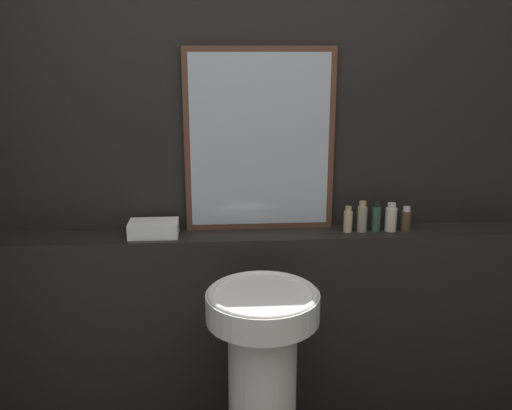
# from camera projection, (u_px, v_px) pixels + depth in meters

# --- Properties ---
(wall_back) EXTENTS (8.00, 0.06, 2.50)m
(wall_back) POSITION_uv_depth(u_px,v_px,m) (261.00, 148.00, 2.51)
(wall_back) COLOR black
(wall_back) RESTS_ON ground_plane
(vanity_counter) EXTENTS (2.36, 0.20, 0.89)m
(vanity_counter) POSITION_uv_depth(u_px,v_px,m) (263.00, 326.00, 2.60)
(vanity_counter) COLOR black
(vanity_counter) RESTS_ON ground_plane
(pedestal_sink) EXTENTS (0.42, 0.42, 0.82)m
(pedestal_sink) POSITION_uv_depth(u_px,v_px,m) (262.00, 373.00, 2.16)
(pedestal_sink) COLOR silver
(pedestal_sink) RESTS_ON ground_plane
(mirror) EXTENTS (0.65, 0.03, 0.79)m
(mirror) POSITION_uv_depth(u_px,v_px,m) (260.00, 141.00, 2.45)
(mirror) COLOR #563323
(mirror) RESTS_ON vanity_counter
(towel_stack) EXTENTS (0.21, 0.13, 0.06)m
(towel_stack) POSITION_uv_depth(u_px,v_px,m) (154.00, 229.00, 2.44)
(towel_stack) COLOR white
(towel_stack) RESTS_ON vanity_counter
(shampoo_bottle) EXTENTS (0.04, 0.04, 0.11)m
(shampoo_bottle) POSITION_uv_depth(u_px,v_px,m) (348.00, 220.00, 2.49)
(shampoo_bottle) COLOR #C6B284
(shampoo_bottle) RESTS_ON vanity_counter
(conditioner_bottle) EXTENTS (0.04, 0.04, 0.14)m
(conditioner_bottle) POSITION_uv_depth(u_px,v_px,m) (362.00, 218.00, 2.49)
(conditioner_bottle) COLOR gray
(conditioner_bottle) RESTS_ON vanity_counter
(lotion_bottle) EXTENTS (0.04, 0.04, 0.13)m
(lotion_bottle) POSITION_uv_depth(u_px,v_px,m) (376.00, 217.00, 2.50)
(lotion_bottle) COLOR #2D4C3D
(lotion_bottle) RESTS_ON vanity_counter
(body_wash_bottle) EXTENTS (0.05, 0.05, 0.13)m
(body_wash_bottle) POSITION_uv_depth(u_px,v_px,m) (391.00, 218.00, 2.50)
(body_wash_bottle) COLOR beige
(body_wash_bottle) RESTS_ON vanity_counter
(hand_soap_bottle) EXTENTS (0.04, 0.04, 0.11)m
(hand_soap_bottle) POSITION_uv_depth(u_px,v_px,m) (406.00, 220.00, 2.51)
(hand_soap_bottle) COLOR #4C3823
(hand_soap_bottle) RESTS_ON vanity_counter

